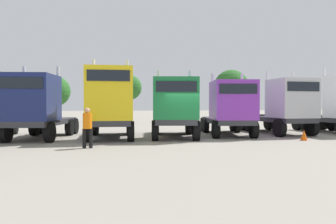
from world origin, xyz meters
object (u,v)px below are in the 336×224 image
Objects in this scene: semi_truck_yellow at (110,103)px; semi_truck_silver at (285,106)px; semi_truck_green at (175,107)px; visitor_in_hivis at (87,125)px; semi_truck_navy at (36,106)px; semi_truck_purple at (230,108)px; traffic_cone_near at (304,135)px.

semi_truck_silver is at bearing 96.49° from semi_truck_yellow.
semi_truck_green reaches higher than visitor_in_hivis.
semi_truck_navy reaches higher than semi_truck_green.
semi_truck_purple reaches higher than visitor_in_hivis.
semi_truck_yellow is at bearing 166.54° from traffic_cone_near.
visitor_in_hivis is at bearing -14.58° from semi_truck_yellow.
semi_truck_yellow is 3.42× the size of visitor_in_hivis.
semi_truck_green is (7.61, -0.57, -0.03)m from semi_truck_navy.
semi_truck_navy is 15.06m from semi_truck_silver.
semi_truck_navy reaches higher than traffic_cone_near.
semi_truck_silver is at bearing -66.59° from visitor_in_hivis.
traffic_cone_near is (-0.84, -3.17, -1.54)m from semi_truck_silver.
semi_truck_green is at bearing -73.16° from semi_truck_purple.
semi_truck_silver is 12.75m from visitor_in_hivis.
visitor_in_hivis is at bearing -72.74° from semi_truck_silver.
visitor_in_hivis is at bearing -45.46° from semi_truck_green.
semi_truck_navy is 1.01× the size of semi_truck_silver.
traffic_cone_near is (10.25, -2.45, -1.73)m from semi_truck_yellow.
traffic_cone_near is at bearing -80.71° from visitor_in_hivis.
visitor_in_hivis is (2.95, -3.80, -0.81)m from semi_truck_navy.
semi_truck_navy is at bearing -95.39° from semi_truck_yellow.
semi_truck_purple is 11.32× the size of traffic_cone_near.
semi_truck_silver is at bearing 103.12° from semi_truck_purple.
semi_truck_silver reaches higher than traffic_cone_near.
semi_truck_navy is 1.01× the size of semi_truck_green.
semi_truck_silver reaches higher than semi_truck_navy.
semi_truck_yellow is at bearing 90.49° from semi_truck_navy.
semi_truck_green is at bearing 92.83° from semi_truck_yellow.
traffic_cone_near is at bearing 79.35° from semi_truck_yellow.
semi_truck_navy is at bearing -81.09° from semi_truck_purple.
semi_truck_purple is (7.24, 0.47, -0.24)m from semi_truck_yellow.
semi_truck_silver reaches higher than semi_truck_green.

